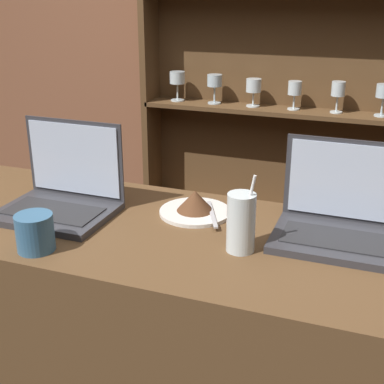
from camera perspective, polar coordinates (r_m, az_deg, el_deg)
The scene contains 7 objects.
back_wall at distance 2.53m, azimuth 9.33°, elevation 14.78°, with size 7.00×0.06×2.70m.
back_shelf at distance 2.49m, azimuth 10.68°, elevation 7.33°, with size 1.41×0.18×1.99m.
laptop_near at distance 1.49m, azimuth -13.64°, elevation -0.07°, with size 0.30×0.23×0.24m.
laptop_far at distance 1.34m, azimuth 16.23°, elevation -2.81°, with size 0.34×0.22×0.23m.
cake_plate at distance 1.43m, azimuth 0.35°, elevation -1.43°, with size 0.19×0.19×0.07m.
water_glass at distance 1.23m, azimuth 5.25°, elevation -3.26°, with size 0.07×0.07×0.19m.
coffee_cup at distance 1.29m, azimuth -16.41°, elevation -4.17°, with size 0.09×0.09×0.09m.
Camera 1 is at (0.50, -0.85, 1.62)m, focal length 50.00 mm.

